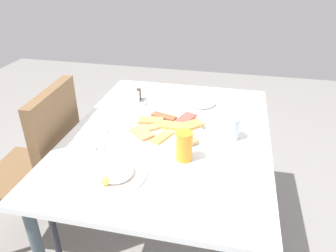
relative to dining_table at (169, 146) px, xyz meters
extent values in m
plane|color=gray|center=(0.00, 0.00, -0.66)|extent=(6.00, 6.00, 0.00)
cube|color=white|center=(0.00, 0.00, 0.06)|extent=(1.19, 0.90, 0.02)
cylinder|color=#42545B|center=(0.54, -0.39, -0.30)|extent=(0.04, 0.04, 0.70)
cylinder|color=#42545B|center=(0.54, 0.39, -0.30)|extent=(0.04, 0.04, 0.70)
cube|color=brown|center=(-0.10, 0.71, -0.22)|extent=(0.45, 0.45, 0.06)
cube|color=brown|center=(-0.09, 0.52, 0.04)|extent=(0.40, 0.08, 0.46)
cylinder|color=#2C2B35|center=(0.08, 0.91, -0.45)|extent=(0.03, 0.03, 0.40)
cylinder|color=#2C2B35|center=(0.10, 0.53, -0.45)|extent=(0.03, 0.03, 0.40)
cylinder|color=#2C2B35|center=(-0.28, 0.51, -0.45)|extent=(0.03, 0.03, 0.40)
cylinder|color=white|center=(0.01, 0.02, 0.08)|extent=(0.33, 0.33, 0.01)
cube|color=tan|center=(-0.05, -0.09, 0.09)|extent=(0.12, 0.12, 0.01)
cube|color=#925636|center=(0.12, 0.05, 0.09)|extent=(0.08, 0.13, 0.01)
cube|color=tan|center=(0.03, -0.02, 0.09)|extent=(0.07, 0.13, 0.01)
cube|color=tan|center=(-0.08, 0.02, 0.09)|extent=(0.12, 0.09, 0.01)
cube|color=tan|center=(-0.06, 0.11, 0.09)|extent=(0.13, 0.13, 0.01)
cube|color=tan|center=(0.06, 0.10, 0.09)|extent=(0.07, 0.12, 0.01)
cube|color=tan|center=(-0.01, 0.08, 0.09)|extent=(0.10, 0.10, 0.01)
cube|color=#D65347|center=(0.11, -0.05, 0.09)|extent=(0.14, 0.10, 0.01)
cube|color=tan|center=(0.05, -0.09, 0.09)|extent=(0.12, 0.12, 0.02)
cylinder|color=white|center=(0.32, -0.11, 0.08)|extent=(0.23, 0.23, 0.01)
ellipsoid|color=white|center=(0.32, -0.11, 0.10)|extent=(0.19, 0.16, 0.05)
cylinder|color=white|center=(-0.36, 0.12, 0.08)|extent=(0.23, 0.23, 0.01)
ellipsoid|color=white|center=(-0.36, 0.12, 0.10)|extent=(0.19, 0.19, 0.05)
sphere|color=#F2E658|center=(-0.43, 0.14, 0.10)|extent=(0.03, 0.03, 0.03)
cylinder|color=orange|center=(-0.20, -0.10, 0.14)|extent=(0.09, 0.09, 0.12)
cylinder|color=silver|center=(0.01, -0.27, 0.12)|extent=(0.08, 0.08, 0.10)
cube|color=white|center=(-0.14, 0.28, 0.08)|extent=(0.14, 0.14, 0.00)
cube|color=silver|center=(-0.14, 0.26, 0.08)|extent=(0.17, 0.07, 0.00)
cube|color=silver|center=(-0.14, 0.30, 0.08)|extent=(0.19, 0.07, 0.00)
cube|color=#B2B2B7|center=(0.29, 0.24, 0.08)|extent=(0.11, 0.11, 0.01)
cylinder|color=white|center=(0.27, 0.24, 0.12)|extent=(0.03, 0.03, 0.06)
cylinder|color=brown|center=(0.30, 0.24, 0.12)|extent=(0.03, 0.03, 0.06)
camera|label=1|loc=(-1.24, -0.27, 0.80)|focal=34.18mm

